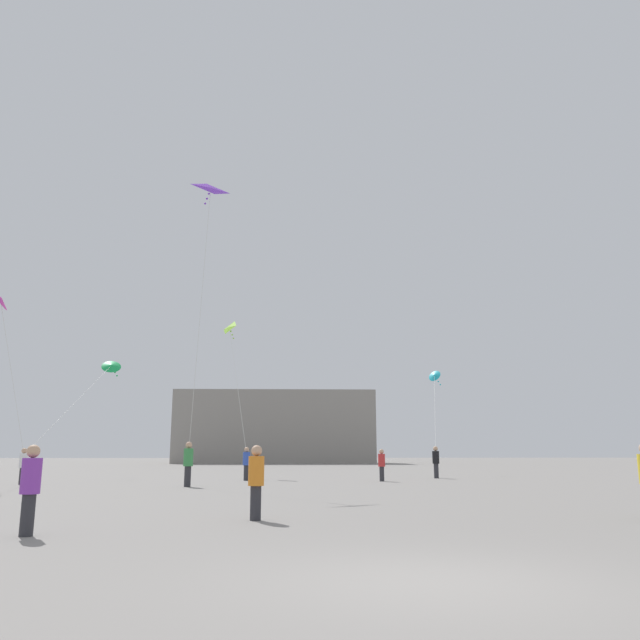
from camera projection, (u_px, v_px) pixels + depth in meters
ground_plane at (434, 583)px, 7.11m from camera, size 300.00×300.00×0.00m
person_in_black at (436, 461)px, 35.24m from camera, size 0.38×0.38×1.75m
person_in_green at (188, 462)px, 26.67m from camera, size 0.41×0.41×1.86m
person_in_orange at (256, 479)px, 13.69m from camera, size 0.35×0.35×1.59m
person_in_red at (382, 464)px, 31.59m from camera, size 0.34×0.34×1.58m
person_in_purple at (30, 485)px, 11.16m from camera, size 0.34×0.34×1.57m
person_in_white at (23, 464)px, 28.56m from camera, size 0.35×0.35×1.61m
person_in_blue at (246, 462)px, 32.37m from camera, size 0.37×0.37×1.68m
kite_cyan_diamond at (434, 376)px, 43.96m from camera, size 2.66×8.20×5.79m
kite_lime_delta at (230, 330)px, 40.57m from camera, size 2.09×7.60×8.36m
kite_violet_delta at (210, 193)px, 30.18m from camera, size 1.65×1.63×12.87m
kite_emerald_diamond at (111, 366)px, 39.05m from camera, size 1.95×10.10×5.84m
kite_magenta_diamond at (0, 300)px, 28.30m from camera, size 1.54×2.36×7.38m
building_left_hall at (276, 428)px, 82.42m from camera, size 25.69×10.85×9.09m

